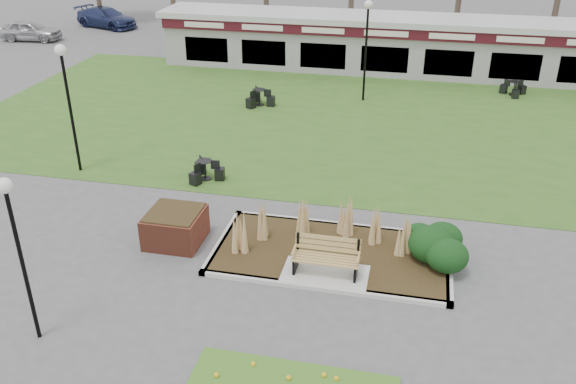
% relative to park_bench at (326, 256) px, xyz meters
% --- Properties ---
extents(ground, '(100.00, 100.00, 0.00)m').
position_rel_park_bench_xyz_m(ground, '(0.00, -0.25, -0.59)').
color(ground, '#515154').
rests_on(ground, ground).
extents(lawn, '(34.00, 16.00, 0.02)m').
position_rel_park_bench_xyz_m(lawn, '(0.00, 11.75, -0.58)').
color(lawn, '#2E5B1C').
rests_on(lawn, ground).
extents(planting_bed, '(6.75, 3.40, 1.27)m').
position_rel_park_bench_xyz_m(planting_bed, '(1.27, 1.10, -0.22)').
color(planting_bed, '#2E2212').
rests_on(planting_bed, ground).
extents(park_bench, '(1.70, 0.66, 0.93)m').
position_rel_park_bench_xyz_m(park_bench, '(0.00, 0.00, 0.00)').
color(park_bench, '#A5884A').
rests_on(park_bench, ground).
extents(brick_planter, '(1.50, 1.50, 0.95)m').
position_rel_park_bench_xyz_m(brick_planter, '(-4.40, 0.75, -0.11)').
color(brick_planter, brown).
rests_on(brick_planter, ground).
extents(food_pavilion, '(24.60, 3.40, 2.90)m').
position_rel_park_bench_xyz_m(food_pavilion, '(0.00, 19.71, 0.89)').
color(food_pavilion, '#959597').
rests_on(food_pavilion, ground).
extents(lamp_post_near_left, '(0.33, 0.33, 3.92)m').
position_rel_park_bench_xyz_m(lamp_post_near_left, '(-5.85, -3.75, 2.27)').
color(lamp_post_near_left, black).
rests_on(lamp_post_near_left, ground).
extents(lamp_post_mid_left, '(0.37, 0.37, 4.45)m').
position_rel_park_bench_xyz_m(lamp_post_mid_left, '(-9.50, 4.49, 2.65)').
color(lamp_post_mid_left, black).
rests_on(lamp_post_mid_left, ground).
extents(lamp_post_mid_right, '(0.38, 0.38, 4.53)m').
position_rel_park_bench_xyz_m(lamp_post_mid_right, '(-0.63, 14.45, 2.72)').
color(lamp_post_mid_right, black).
rests_on(lamp_post_mid_right, ground).
extents(bistro_set_a, '(1.20, 1.28, 0.69)m').
position_rel_park_bench_xyz_m(bistro_set_a, '(-4.95, 4.75, -0.34)').
color(bistro_set_a, black).
rests_on(bistro_set_a, ground).
extents(bistro_set_b, '(1.22, 1.40, 0.74)m').
position_rel_park_bench_xyz_m(bistro_set_b, '(-5.16, 12.69, -0.32)').
color(bistro_set_b, black).
rests_on(bistro_set_b, ground).
extents(bistro_set_d, '(1.26, 1.13, 0.67)m').
position_rel_park_bench_xyz_m(bistro_set_d, '(6.29, 16.75, -0.35)').
color(bistro_set_d, black).
rests_on(bistro_set_d, ground).
extents(car_silver, '(3.94, 1.85, 1.30)m').
position_rel_park_bench_xyz_m(car_silver, '(-22.81, 21.97, 0.06)').
color(car_silver, '#ACACB1').
rests_on(car_silver, ground).
extents(car_black, '(4.47, 2.84, 1.39)m').
position_rel_park_bench_xyz_m(car_black, '(-10.24, 26.75, 0.11)').
color(car_black, black).
rests_on(car_black, ground).
extents(car_blue, '(5.02, 3.29, 1.35)m').
position_rel_park_bench_xyz_m(car_blue, '(-19.98, 26.75, 0.09)').
color(car_blue, navy).
rests_on(car_blue, ground).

